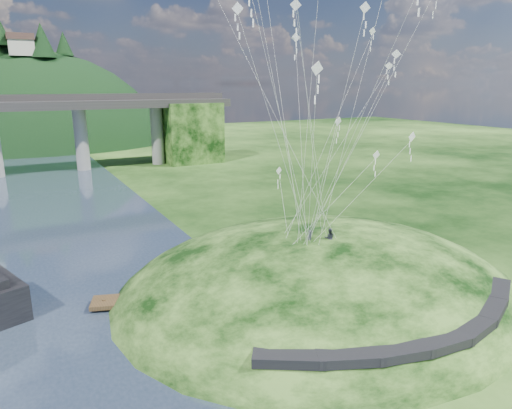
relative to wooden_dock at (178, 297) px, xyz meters
name	(u,v)px	position (x,y,z in m)	size (l,w,h in m)	color
ground	(247,320)	(3.47, -5.31, -0.42)	(320.00, 320.00, 0.00)	black
grass_hill	(318,304)	(11.47, -3.31, -1.92)	(36.00, 32.00, 13.00)	black
footpath	(425,331)	(10.93, -15.05, 1.66)	(22.29, 5.84, 0.83)	black
wooden_dock	(178,297)	(0.00, 0.00, 0.00)	(13.36, 6.36, 0.96)	#3D2B19
kite_flyers	(324,229)	(10.82, -4.51, 5.37)	(2.41, 1.29, 1.67)	#262933
kite_swarm	(328,33)	(10.78, -4.14, 20.08)	(17.74, 15.97, 19.18)	white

